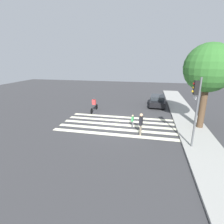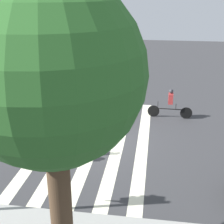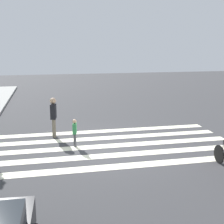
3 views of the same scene
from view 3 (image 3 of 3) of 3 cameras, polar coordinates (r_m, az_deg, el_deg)
ground_plane at (r=12.46m, az=-0.45°, el=-6.22°), size 60.00×60.00×0.00m
crosswalk_stripes at (r=12.46m, az=-0.45°, el=-6.20°), size 4.78×10.00×0.01m
pedestrian_adult_yellow_jacket at (r=13.63m, az=-10.65°, el=-0.55°), size 0.50×0.28×1.72m
pedestrian_adult_tall_backpack at (r=12.33m, az=-6.84°, el=-3.49°), size 0.32×0.19×1.10m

